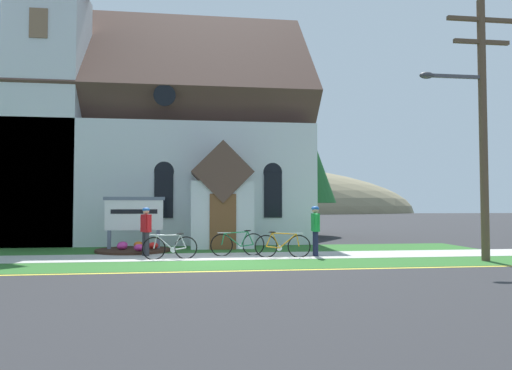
{
  "coord_description": "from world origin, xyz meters",
  "views": [
    {
      "loc": [
        -0.53,
        -13.88,
        1.69
      ],
      "look_at": [
        1.63,
        2.72,
        2.39
      ],
      "focal_mm": 32.87,
      "sensor_mm": 36.0,
      "label": 1
    }
  ],
  "objects_px": {
    "cyclist_in_orange_jersey": "(315,227)",
    "cyclist_in_white_jersey": "(146,228)",
    "church_sign": "(134,215)",
    "utility_pole": "(480,115)",
    "bicycle_blue": "(238,244)",
    "bicycle_silver": "(170,247)",
    "roadside_conifer": "(297,148)",
    "bicycle_green": "(282,245)"
  },
  "relations": [
    {
      "from": "church_sign",
      "to": "cyclist_in_white_jersey",
      "type": "height_order",
      "value": "church_sign"
    },
    {
      "from": "bicycle_blue",
      "to": "roadside_conifer",
      "type": "bearing_deg",
      "value": 66.5
    },
    {
      "from": "cyclist_in_orange_jersey",
      "to": "utility_pole",
      "type": "bearing_deg",
      "value": -22.45
    },
    {
      "from": "cyclist_in_orange_jersey",
      "to": "cyclist_in_white_jersey",
      "type": "height_order",
      "value": "cyclist_in_orange_jersey"
    },
    {
      "from": "roadside_conifer",
      "to": "church_sign",
      "type": "bearing_deg",
      "value": -136.11
    },
    {
      "from": "cyclist_in_white_jersey",
      "to": "bicycle_blue",
      "type": "bearing_deg",
      "value": -4.55
    },
    {
      "from": "utility_pole",
      "to": "roadside_conifer",
      "type": "bearing_deg",
      "value": 104.71
    },
    {
      "from": "cyclist_in_orange_jersey",
      "to": "bicycle_blue",
      "type": "bearing_deg",
      "value": 169.23
    },
    {
      "from": "roadside_conifer",
      "to": "bicycle_green",
      "type": "bearing_deg",
      "value": -105.03
    },
    {
      "from": "bicycle_blue",
      "to": "utility_pole",
      "type": "xyz_separation_m",
      "value": [
        7.17,
        -2.4,
        4.04
      ]
    },
    {
      "from": "bicycle_silver",
      "to": "roadside_conifer",
      "type": "xyz_separation_m",
      "value": [
        6.25,
        10.11,
        4.4
      ]
    },
    {
      "from": "bicycle_silver",
      "to": "utility_pole",
      "type": "height_order",
      "value": "utility_pole"
    },
    {
      "from": "bicycle_green",
      "to": "utility_pole",
      "type": "height_order",
      "value": "utility_pole"
    },
    {
      "from": "cyclist_in_white_jersey",
      "to": "utility_pole",
      "type": "relative_size",
      "value": 0.2
    },
    {
      "from": "bicycle_silver",
      "to": "bicycle_green",
      "type": "xyz_separation_m",
      "value": [
        3.54,
        0.04,
        0.01
      ]
    },
    {
      "from": "cyclist_in_orange_jersey",
      "to": "cyclist_in_white_jersey",
      "type": "relative_size",
      "value": 1.03
    },
    {
      "from": "bicycle_blue",
      "to": "cyclist_in_orange_jersey",
      "type": "xyz_separation_m",
      "value": [
        2.52,
        -0.48,
        0.57
      ]
    },
    {
      "from": "bicycle_silver",
      "to": "roadside_conifer",
      "type": "relative_size",
      "value": 0.22
    },
    {
      "from": "bicycle_green",
      "to": "cyclist_in_white_jersey",
      "type": "distance_m",
      "value": 4.52
    },
    {
      "from": "bicycle_green",
      "to": "church_sign",
      "type": "bearing_deg",
      "value": 151.83
    },
    {
      "from": "church_sign",
      "to": "utility_pole",
      "type": "relative_size",
      "value": 0.27
    },
    {
      "from": "bicycle_blue",
      "to": "cyclist_in_orange_jersey",
      "type": "relative_size",
      "value": 1.11
    },
    {
      "from": "church_sign",
      "to": "bicycle_silver",
      "type": "relative_size",
      "value": 1.3
    },
    {
      "from": "church_sign",
      "to": "utility_pole",
      "type": "bearing_deg",
      "value": -22.08
    },
    {
      "from": "bicycle_green",
      "to": "roadside_conifer",
      "type": "relative_size",
      "value": 0.23
    },
    {
      "from": "church_sign",
      "to": "bicycle_blue",
      "type": "height_order",
      "value": "church_sign"
    },
    {
      "from": "bicycle_blue",
      "to": "bicycle_silver",
      "type": "height_order",
      "value": "bicycle_blue"
    },
    {
      "from": "utility_pole",
      "to": "bicycle_blue",
      "type": "bearing_deg",
      "value": 161.49
    },
    {
      "from": "cyclist_in_orange_jersey",
      "to": "bicycle_silver",
      "type": "bearing_deg",
      "value": -176.86
    },
    {
      "from": "bicycle_silver",
      "to": "roadside_conifer",
      "type": "bearing_deg",
      "value": 58.28
    },
    {
      "from": "utility_pole",
      "to": "cyclist_in_orange_jersey",
      "type": "bearing_deg",
      "value": 157.55
    },
    {
      "from": "bicycle_green",
      "to": "cyclist_in_orange_jersey",
      "type": "distance_m",
      "value": 1.3
    },
    {
      "from": "church_sign",
      "to": "cyclist_in_white_jersey",
      "type": "relative_size",
      "value": 1.37
    },
    {
      "from": "bicycle_blue",
      "to": "cyclist_in_white_jersey",
      "type": "distance_m",
      "value": 3.07
    },
    {
      "from": "church_sign",
      "to": "cyclist_in_orange_jersey",
      "type": "relative_size",
      "value": 1.34
    },
    {
      "from": "utility_pole",
      "to": "roadside_conifer",
      "type": "distance_m",
      "value": 12.18
    },
    {
      "from": "bicycle_silver",
      "to": "bicycle_blue",
      "type": "bearing_deg",
      "value": 18.72
    },
    {
      "from": "cyclist_in_white_jersey",
      "to": "roadside_conifer",
      "type": "bearing_deg",
      "value": 52.17
    },
    {
      "from": "bicycle_blue",
      "to": "cyclist_in_orange_jersey",
      "type": "height_order",
      "value": "cyclist_in_orange_jersey"
    },
    {
      "from": "cyclist_in_white_jersey",
      "to": "utility_pole",
      "type": "distance_m",
      "value": 11.09
    },
    {
      "from": "bicycle_silver",
      "to": "cyclist_in_orange_jersey",
      "type": "relative_size",
      "value": 1.03
    },
    {
      "from": "bicycle_blue",
      "to": "bicycle_green",
      "type": "distance_m",
      "value": 1.54
    }
  ]
}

